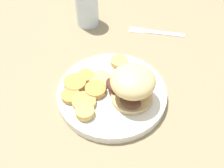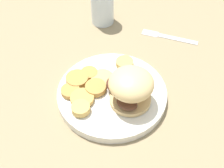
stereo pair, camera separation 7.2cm
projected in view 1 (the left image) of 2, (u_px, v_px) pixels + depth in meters
name	position (u px, v px, depth m)	size (l,w,h in m)	color
ground_plane	(112.00, 97.00, 0.76)	(4.00, 4.00, 0.00)	#937F5B
dinner_plate	(112.00, 94.00, 0.75)	(0.26, 0.26, 0.02)	white
sandwich	(132.00, 84.00, 0.69)	(0.10, 0.12, 0.09)	tan
potato_round_0	(71.00, 96.00, 0.72)	(0.04, 0.04, 0.01)	#BC8942
potato_round_1	(86.00, 76.00, 0.77)	(0.04, 0.04, 0.01)	#BC8942
potato_round_2	(85.00, 112.00, 0.69)	(0.04, 0.04, 0.02)	tan
potato_round_3	(100.00, 79.00, 0.76)	(0.05, 0.05, 0.01)	#DBB766
potato_round_4	(95.00, 90.00, 0.73)	(0.05, 0.05, 0.01)	#BC8942
potato_round_5	(84.00, 101.00, 0.71)	(0.06, 0.06, 0.01)	tan
potato_round_6	(119.00, 62.00, 0.80)	(0.04, 0.04, 0.01)	tan
potato_round_7	(75.00, 83.00, 0.75)	(0.05, 0.05, 0.01)	#BC8942
fork	(156.00, 32.00, 0.92)	(0.14, 0.12, 0.00)	silver
drinking_glass	(87.00, 6.00, 0.90)	(0.07, 0.07, 0.12)	silver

